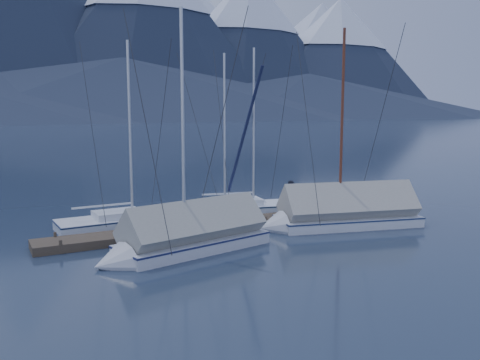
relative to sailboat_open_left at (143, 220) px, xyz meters
name	(u,v)px	position (x,y,z in m)	size (l,w,h in m)	color
ground	(262,237)	(3.77, -4.78, -0.16)	(1000.00, 1000.00, 0.00)	#162133
dock	(240,225)	(3.77, -2.78, -0.05)	(18.00, 1.50, 0.54)	#382D23
mooring_posts	(230,221)	(3.27, -2.78, 0.19)	(15.12, 1.52, 0.35)	#382D23
sailboat_open_left	(143,220)	(0.00, 0.00, 0.00)	(7.13, 3.03, 9.32)	silver
sailboat_open_mid	(232,212)	(4.68, -0.11, -0.01)	(7.01, 3.80, 8.93)	silver
sailboat_open_right	(262,208)	(6.51, -0.12, 0.00)	(7.33, 3.51, 9.35)	white
sailboat_covered_near	(336,216)	(7.77, -4.75, 0.33)	(8.00, 4.08, 9.96)	silver
sailboat_covered_far	(181,240)	(-0.16, -5.47, 0.32)	(7.36, 3.56, 9.92)	silver
person	(291,197)	(6.62, -2.71, 1.00)	(0.60, 0.40, 1.65)	black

